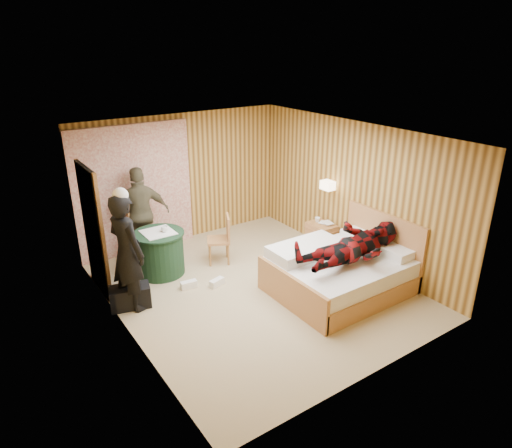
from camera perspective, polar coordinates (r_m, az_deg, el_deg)
floor at (r=7.50m, az=-0.21°, el=-8.02°), size 4.20×5.00×0.01m
ceiling at (r=6.61m, az=-0.24°, el=11.08°), size 4.20×5.00×0.01m
wall_back at (r=9.03m, az=-9.21°, el=5.65°), size 4.20×0.02×2.50m
wall_left at (r=6.13m, az=-16.73°, el=-3.12°), size 0.02×5.00×2.50m
wall_right at (r=8.25m, az=11.97°, el=3.87°), size 0.02×5.00×2.50m
curtain at (r=8.62m, az=-14.98°, el=4.04°), size 2.20×0.08×2.40m
doorway at (r=7.47m, az=-19.69°, el=-0.76°), size 0.06×0.90×2.05m
wall_lamp at (r=8.42m, az=8.97°, el=4.81°), size 0.26×0.24×0.16m
bed at (r=7.44m, az=10.49°, el=-5.83°), size 2.06×1.62×1.11m
nightstand at (r=8.78m, az=8.14°, el=-1.55°), size 0.40×0.55×0.53m
round_table at (r=7.96m, az=-11.93°, el=-3.51°), size 0.87×0.87×0.77m
chair_far at (r=8.48m, az=-13.95°, el=-0.93°), size 0.51×0.51×0.93m
chair_near at (r=8.16m, az=-4.20°, el=-1.45°), size 0.53×0.53×0.88m
duffel_bag at (r=7.20m, az=-15.45°, el=-8.76°), size 0.65×0.46×0.34m
sneaker_left at (r=7.56m, az=-8.40°, el=-7.50°), size 0.28×0.14×0.12m
sneaker_right at (r=7.57m, az=-4.92°, el=-7.28°), size 0.28×0.17×0.12m
woman_standing at (r=6.86m, az=-15.82°, el=-3.46°), size 0.60×0.75×1.80m
man_at_table at (r=8.40m, az=-14.13°, el=1.21°), size 1.07×0.58×1.72m
man_on_bed at (r=7.04m, az=12.32°, el=-1.67°), size 0.86×0.67×1.77m
book_lower at (r=8.64m, az=8.46°, el=-0.05°), size 0.25×0.27×0.02m
book_upper at (r=8.64m, az=8.46°, el=0.08°), size 0.21×0.25×0.02m
cup_nightstand at (r=8.75m, az=7.68°, el=0.54°), size 0.12×0.12×0.09m
cup_table at (r=7.78m, az=-11.35°, el=-0.62°), size 0.15×0.15×0.10m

